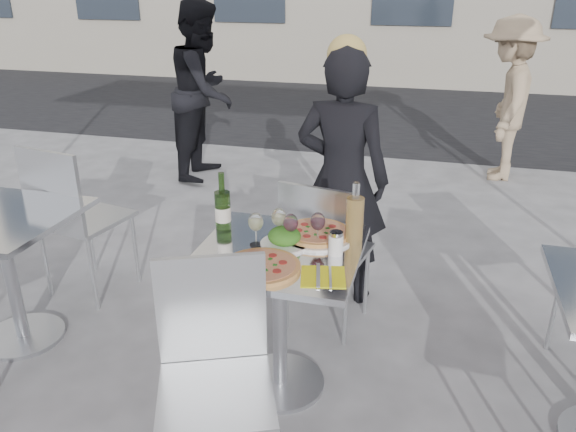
% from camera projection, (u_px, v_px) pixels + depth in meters
% --- Properties ---
extents(ground, '(80.00, 80.00, 0.00)m').
position_uv_depth(ground, '(280.00, 384.00, 2.80)').
color(ground, slate).
extents(street_asphalt, '(24.00, 5.00, 0.00)m').
position_uv_depth(street_asphalt, '(396.00, 111.00, 8.58)').
color(street_asphalt, black).
rests_on(street_asphalt, ground).
extents(main_table, '(0.72, 0.72, 0.75)m').
position_uv_depth(main_table, '(280.00, 290.00, 2.59)').
color(main_table, '#B7BABF').
rests_on(main_table, ground).
extents(side_table_left, '(0.72, 0.72, 0.75)m').
position_uv_depth(side_table_left, '(6.00, 252.00, 2.95)').
color(side_table_left, '#B7BABF').
rests_on(side_table_left, ground).
extents(chair_far, '(0.48, 0.49, 0.91)m').
position_uv_depth(chair_far, '(322.00, 245.00, 3.04)').
color(chair_far, silver).
rests_on(chair_far, ground).
extents(chair_near, '(0.56, 0.56, 0.92)m').
position_uv_depth(chair_near, '(214.00, 359.00, 2.11)').
color(chair_near, silver).
rests_on(chair_near, ground).
extents(side_chair_lfar, '(0.53, 0.54, 0.99)m').
position_uv_depth(side_chair_lfar, '(71.00, 211.00, 3.35)').
color(side_chair_lfar, silver).
rests_on(side_chair_lfar, ground).
extents(woman_diner, '(0.60, 0.42, 1.54)m').
position_uv_depth(woman_diner, '(342.00, 179.00, 3.32)').
color(woman_diner, black).
rests_on(woman_diner, ground).
extents(pedestrian_a, '(0.68, 0.85, 1.71)m').
position_uv_depth(pedestrian_a, '(204.00, 91.00, 5.46)').
color(pedestrian_a, black).
rests_on(pedestrian_a, ground).
extents(pedestrian_b, '(0.65, 1.05, 1.57)m').
position_uv_depth(pedestrian_b, '(507.00, 100.00, 5.43)').
color(pedestrian_b, tan).
rests_on(pedestrian_b, ground).
extents(pizza_near, '(0.33, 0.33, 0.02)m').
position_uv_depth(pizza_near, '(261.00, 266.00, 2.33)').
color(pizza_near, tan).
rests_on(pizza_near, main_table).
extents(pizza_far, '(0.35, 0.35, 0.03)m').
position_uv_depth(pizza_far, '(317.00, 233.00, 2.63)').
color(pizza_far, white).
rests_on(pizza_far, main_table).
extents(salad_plate, '(0.22, 0.22, 0.09)m').
position_uv_depth(salad_plate, '(285.00, 238.00, 2.53)').
color(salad_plate, white).
rests_on(salad_plate, main_table).
extents(wine_bottle, '(0.07, 0.08, 0.29)m').
position_uv_depth(wine_bottle, '(223.00, 209.00, 2.64)').
color(wine_bottle, '#325821').
rests_on(wine_bottle, main_table).
extents(carafe, '(0.08, 0.08, 0.29)m').
position_uv_depth(carafe, '(355.00, 219.00, 2.52)').
color(carafe, tan).
rests_on(carafe, main_table).
extents(sugar_shaker, '(0.06, 0.06, 0.11)m').
position_uv_depth(sugar_shaker, '(336.00, 243.00, 2.44)').
color(sugar_shaker, white).
rests_on(sugar_shaker, main_table).
extents(wineglass_white_a, '(0.07, 0.07, 0.16)m').
position_uv_depth(wineglass_white_a, '(256.00, 223.00, 2.50)').
color(wineglass_white_a, white).
rests_on(wineglass_white_a, main_table).
extents(wineglass_white_b, '(0.07, 0.07, 0.16)m').
position_uv_depth(wineglass_white_b, '(279.00, 218.00, 2.55)').
color(wineglass_white_b, white).
rests_on(wineglass_white_b, main_table).
extents(wineglass_red_a, '(0.07, 0.07, 0.16)m').
position_uv_depth(wineglass_red_a, '(291.00, 224.00, 2.49)').
color(wineglass_red_a, white).
rests_on(wineglass_red_a, main_table).
extents(wineglass_red_b, '(0.07, 0.07, 0.16)m').
position_uv_depth(wineglass_red_b, '(318.00, 223.00, 2.51)').
color(wineglass_red_b, white).
rests_on(wineglass_red_b, main_table).
extents(napkin_left, '(0.24, 0.24, 0.01)m').
position_uv_depth(napkin_left, '(199.00, 268.00, 2.33)').
color(napkin_left, yellow).
rests_on(napkin_left, main_table).
extents(napkin_right, '(0.21, 0.21, 0.01)m').
position_uv_depth(napkin_right, '(323.00, 276.00, 2.27)').
color(napkin_right, yellow).
rests_on(napkin_right, main_table).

